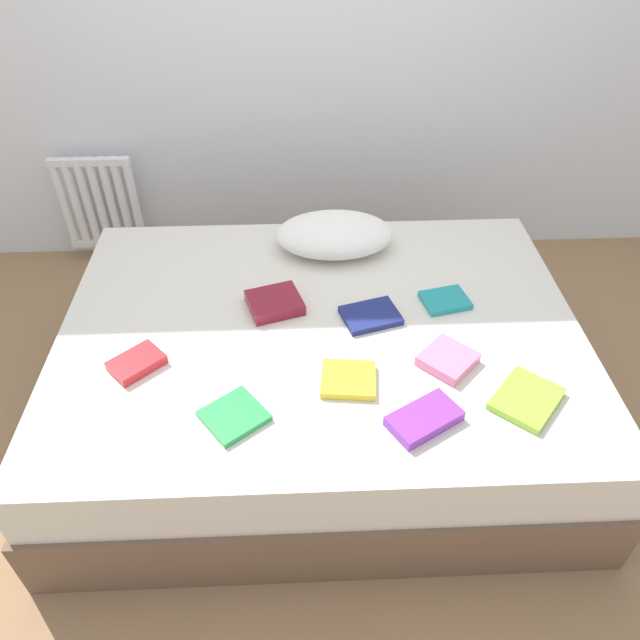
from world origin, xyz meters
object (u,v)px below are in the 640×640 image
(textbook_lime, at_px, (527,399))
(textbook_teal, at_px, (445,300))
(textbook_yellow, at_px, (348,379))
(textbook_red, at_px, (137,363))
(textbook_purple, at_px, (424,419))
(bed, at_px, (321,371))
(textbook_navy, at_px, (371,316))
(radiator, at_px, (100,204))
(textbook_pink, at_px, (448,359))
(textbook_green, at_px, (234,416))
(pillow, at_px, (334,234))
(textbook_maroon, at_px, (275,303))

(textbook_lime, distance_m, textbook_teal, 0.55)
(textbook_yellow, relative_size, textbook_red, 1.04)
(textbook_purple, bearing_deg, bed, 91.55)
(textbook_navy, bearing_deg, radiator, 122.51)
(textbook_pink, bearing_deg, textbook_yellow, 146.69)
(textbook_navy, bearing_deg, textbook_yellow, -124.81)
(textbook_lime, height_order, textbook_teal, textbook_lime)
(textbook_lime, xyz_separation_m, textbook_navy, (-0.47, 0.45, -0.00))
(textbook_pink, xyz_separation_m, textbook_yellow, (-0.36, -0.08, -0.01))
(textbook_purple, relative_size, textbook_red, 1.31)
(textbook_purple, bearing_deg, textbook_green, 145.26)
(textbook_purple, distance_m, textbook_red, 1.00)
(textbook_green, bearing_deg, textbook_purple, 48.60)
(bed, xyz_separation_m, pillow, (0.08, 0.51, 0.33))
(bed, xyz_separation_m, textbook_navy, (0.19, 0.03, 0.27))
(textbook_teal, xyz_separation_m, textbook_yellow, (-0.42, -0.41, 0.00))
(bed, height_order, textbook_navy, textbook_navy)
(textbook_maroon, bearing_deg, textbook_yellow, -75.88)
(textbook_green, height_order, textbook_navy, textbook_navy)
(textbook_red, bearing_deg, bed, -25.48)
(textbook_navy, bearing_deg, textbook_teal, -1.35)
(bed, height_order, textbook_purple, textbook_purple)
(textbook_pink, distance_m, textbook_lime, 0.29)
(textbook_lime, xyz_separation_m, textbook_yellow, (-0.58, 0.11, 0.00))
(radiator, xyz_separation_m, textbook_navy, (1.33, -1.17, 0.15))
(radiator, bearing_deg, bed, -46.44)
(bed, distance_m, pillow, 0.61)
(textbook_green, relative_size, textbook_red, 1.03)
(bed, relative_size, textbook_green, 11.07)
(pillow, xyz_separation_m, textbook_lime, (0.58, -0.93, -0.06))
(bed, relative_size, textbook_purple, 8.70)
(textbook_pink, xyz_separation_m, textbook_purple, (-0.13, -0.26, -0.00))
(textbook_pink, distance_m, textbook_teal, 0.34)
(textbook_pink, distance_m, textbook_green, 0.76)
(bed, height_order, radiator, radiator)
(textbook_purple, distance_m, textbook_lime, 0.36)
(textbook_maroon, bearing_deg, textbook_green, -119.87)
(textbook_maroon, bearing_deg, textbook_purple, -68.77)
(textbook_green, xyz_separation_m, textbook_teal, (0.79, 0.55, 0.00))
(radiator, distance_m, pillow, 1.42)
(textbook_maroon, relative_size, textbook_pink, 1.16)
(textbook_red, height_order, textbook_navy, textbook_red)
(pillow, xyz_separation_m, textbook_yellow, (-0.00, -0.81, -0.06))
(textbook_teal, distance_m, textbook_yellow, 0.59)
(radiator, relative_size, textbook_purple, 2.30)
(textbook_green, bearing_deg, textbook_navy, 96.90)
(textbook_green, bearing_deg, pillow, 121.14)
(radiator, height_order, textbook_yellow, radiator)
(textbook_lime, bearing_deg, bed, 98.98)
(pillow, xyz_separation_m, textbook_purple, (0.22, -1.00, -0.06))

